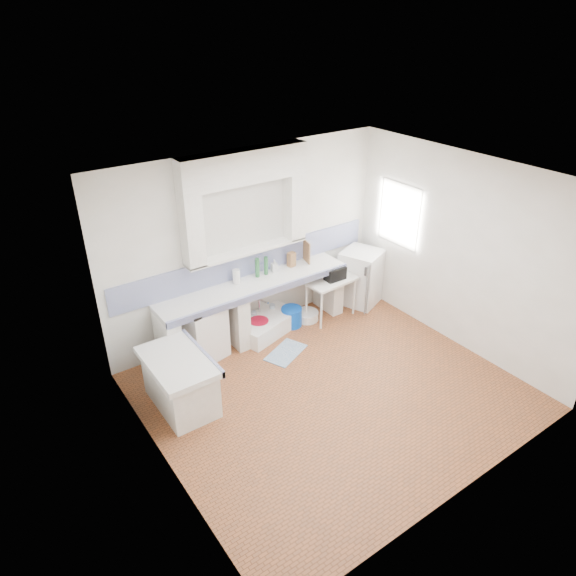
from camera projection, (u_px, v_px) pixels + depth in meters
floor at (332, 391)px, 6.79m from camera, size 4.50×4.50×0.00m
ceiling at (343, 183)px, 5.45m from camera, size 4.50×4.50×0.00m
wall_back at (249, 243)px, 7.56m from camera, size 4.50×0.00×4.50m
wall_front at (479, 389)px, 4.68m from camera, size 4.50×0.00×4.50m
wall_left at (157, 366)px, 4.98m from camera, size 0.00×4.50×4.50m
wall_right at (460, 253)px, 7.26m from camera, size 0.00×4.50×4.50m
alcove_mass at (244, 166)px, 6.85m from camera, size 1.90×0.25×0.45m
window_frame at (407, 212)px, 8.11m from camera, size 0.35×0.86×1.06m
lace_valance at (403, 191)px, 7.86m from camera, size 0.01×0.84×0.24m
counter_slab at (255, 286)px, 7.55m from camera, size 3.00×0.60×0.08m
counter_lip at (265, 293)px, 7.35m from camera, size 3.00×0.04×0.10m
counter_pier_left at (168, 343)px, 7.06m from camera, size 0.20×0.55×0.82m
counter_pier_mid at (235, 319)px, 7.59m from camera, size 0.20×0.55×0.82m
counter_pier_right at (328, 286)px, 8.47m from camera, size 0.20×0.55×0.82m
peninsula_top at (178, 362)px, 6.26m from camera, size 0.70×1.10×0.08m
peninsula_base at (181, 385)px, 6.43m from camera, size 0.60×1.00×0.62m
peninsula_lip at (202, 353)px, 6.43m from camera, size 0.04×1.10×0.10m
backsplash at (250, 262)px, 7.69m from camera, size 4.27×0.03×0.40m
stove at (202, 332)px, 7.31m from camera, size 0.67×0.65×0.81m
sink at (267, 325)px, 7.97m from camera, size 1.11×0.79×0.24m
side_table at (331, 298)px, 8.27m from camera, size 0.84×0.50×0.04m
fridge at (361, 277)px, 8.65m from camera, size 0.78×0.78×0.93m
bucket_red at (259, 328)px, 7.87m from camera, size 0.34×0.34×0.28m
bucket_orange at (267, 327)px, 7.94m from camera, size 0.33×0.33×0.24m
bucket_blue at (292, 317)px, 8.13m from camera, size 0.37×0.37×0.30m
basin_white at (307, 316)px, 8.32m from camera, size 0.46×0.46×0.14m
water_bottle_a at (254, 321)px, 8.02m from camera, size 0.11×0.11×0.32m
water_bottle_b at (273, 314)px, 8.19m from camera, size 0.10×0.10×0.33m
black_bag at (335, 274)px, 8.07m from camera, size 0.33×0.19×0.20m
green_bottle_a at (257, 268)px, 7.64m from camera, size 0.08×0.08×0.30m
green_bottle_b at (266, 266)px, 7.71m from camera, size 0.07×0.07×0.28m
knife_block at (291, 259)px, 7.97m from camera, size 0.13×0.11×0.23m
cutting_board at (307, 252)px, 8.09m from camera, size 0.09×0.25×0.34m
paper_towel at (236, 277)px, 7.48m from camera, size 0.12×0.12×0.22m
soap_bottle at (274, 266)px, 7.82m from camera, size 0.10×0.10×0.20m
rug at (286, 353)px, 7.54m from camera, size 0.74×0.60×0.01m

